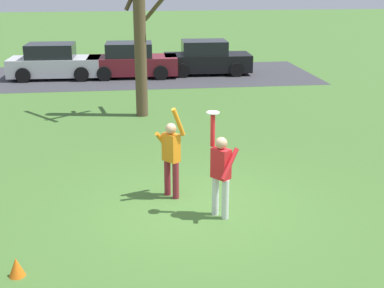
# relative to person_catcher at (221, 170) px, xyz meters

# --- Properties ---
(ground_plane) EXTENTS (120.00, 120.00, 0.00)m
(ground_plane) POSITION_rel_person_catcher_xyz_m (-0.39, 0.44, -0.98)
(ground_plane) COLOR #426B2D
(person_catcher) EXTENTS (0.54, 0.58, 2.08)m
(person_catcher) POSITION_rel_person_catcher_xyz_m (0.00, 0.00, 0.00)
(person_catcher) COLOR silver
(person_catcher) RESTS_ON ground_plane
(person_defender) EXTENTS (0.64, 0.66, 2.05)m
(person_defender) POSITION_rel_person_catcher_xyz_m (-0.86, 1.10, -0.00)
(person_defender) COLOR maroon
(person_defender) RESTS_ON ground_plane
(frisbee_disc) EXTENTS (0.24, 0.24, 0.02)m
(frisbee_disc) POSITION_rel_person_catcher_xyz_m (-0.14, 0.18, 1.11)
(frisbee_disc) COLOR white
(frisbee_disc) RESTS_ON person_catcher
(parked_car_silver) EXTENTS (4.16, 2.16, 1.59)m
(parked_car_silver) POSITION_rel_person_catcher_xyz_m (-4.96, 15.21, -0.25)
(parked_car_silver) COLOR #BCBCC1
(parked_car_silver) RESTS_ON ground_plane
(parked_car_maroon) EXTENTS (4.16, 2.16, 1.59)m
(parked_car_maroon) POSITION_rel_person_catcher_xyz_m (-1.42, 15.14, -0.25)
(parked_car_maroon) COLOR maroon
(parked_car_maroon) RESTS_ON ground_plane
(parked_car_black) EXTENTS (4.16, 2.16, 1.59)m
(parked_car_black) POSITION_rel_person_catcher_xyz_m (2.14, 15.46, -0.25)
(parked_car_black) COLOR black
(parked_car_black) RESTS_ON ground_plane
(parking_strip) EXTENTS (16.70, 6.40, 0.01)m
(parking_strip) POSITION_rel_person_catcher_xyz_m (-1.21, 15.36, -0.98)
(parking_strip) COLOR #38383D
(parking_strip) RESTS_ON ground_plane
(bare_tree_tall) EXTENTS (2.13, 2.11, 6.47)m
(bare_tree_tall) POSITION_rel_person_catcher_xyz_m (-1.22, 8.03, 2.11)
(bare_tree_tall) COLOR brown
(bare_tree_tall) RESTS_ON ground_plane
(field_cone_orange) EXTENTS (0.26, 0.26, 0.32)m
(field_cone_orange) POSITION_rel_person_catcher_xyz_m (-3.60, -1.71, -0.82)
(field_cone_orange) COLOR orange
(field_cone_orange) RESTS_ON ground_plane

